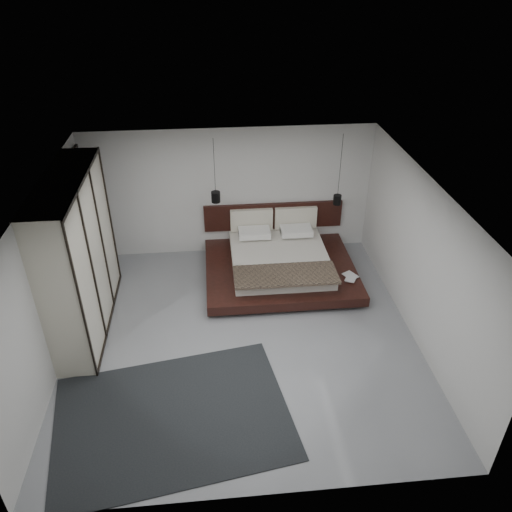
{
  "coord_description": "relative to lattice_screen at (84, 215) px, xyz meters",
  "views": [
    {
      "loc": [
        -0.4,
        -6.69,
        5.84
      ],
      "look_at": [
        0.37,
        1.2,
        0.91
      ],
      "focal_mm": 35.0,
      "sensor_mm": 36.0,
      "label": 1
    }
  ],
  "objects": [
    {
      "name": "ceiling",
      "position": [
        2.95,
        -2.45,
        1.5
      ],
      "size": [
        6.0,
        6.0,
        0.0
      ],
      "primitive_type": "plane",
      "rotation": [
        3.14,
        0.0,
        0.0
      ],
      "color": "white",
      "rests_on": "wall_back"
    },
    {
      "name": "pendant_right",
      "position": [
        5.11,
        -0.05,
        0.12
      ],
      "size": [
        0.17,
        0.17,
        1.49
      ],
      "color": "black",
      "rests_on": "ceiling"
    },
    {
      "name": "floor",
      "position": [
        2.95,
        -2.45,
        -1.3
      ],
      "size": [
        6.0,
        6.0,
        0.0
      ],
      "primitive_type": "plane",
      "color": "gray",
      "rests_on": "ground"
    },
    {
      "name": "wall_front",
      "position": [
        2.95,
        -5.45,
        0.1
      ],
      "size": [
        6.0,
        0.0,
        6.0
      ],
      "primitive_type": "plane",
      "rotation": [
        -1.57,
        0.0,
        0.0
      ],
      "color": "silver",
      "rests_on": "floor"
    },
    {
      "name": "wall_left",
      "position": [
        -0.05,
        -2.45,
        0.1
      ],
      "size": [
        0.0,
        6.0,
        6.0
      ],
      "primitive_type": "plane",
      "rotation": [
        1.57,
        0.0,
        1.57
      ],
      "color": "silver",
      "rests_on": "floor"
    },
    {
      "name": "book_lower",
      "position": [
        5.11,
        -1.24,
        -1.01
      ],
      "size": [
        0.33,
        0.36,
        0.03
      ],
      "primitive_type": "imported",
      "rotation": [
        0.0,
        0.0,
        0.51
      ],
      "color": "#99724C",
      "rests_on": "bed"
    },
    {
      "name": "lattice_screen",
      "position": [
        0.0,
        0.0,
        0.0
      ],
      "size": [
        0.05,
        0.9,
        2.6
      ],
      "primitive_type": "cube",
      "color": "black",
      "rests_on": "floor"
    },
    {
      "name": "book_upper",
      "position": [
        5.09,
        -1.27,
        -0.98
      ],
      "size": [
        0.3,
        0.33,
        0.02
      ],
      "primitive_type": "imported",
      "rotation": [
        0.0,
        0.0,
        -0.51
      ],
      "color": "#99724C",
      "rests_on": "book_lower"
    },
    {
      "name": "pendant_left",
      "position": [
        2.63,
        -0.05,
        0.3
      ],
      "size": [
        0.18,
        0.18,
        1.32
      ],
      "color": "black",
      "rests_on": "ceiling"
    },
    {
      "name": "wall_right",
      "position": [
        5.95,
        -2.45,
        0.1
      ],
      "size": [
        0.0,
        6.0,
        6.0
      ],
      "primitive_type": "plane",
      "rotation": [
        1.57,
        0.0,
        -1.57
      ],
      "color": "silver",
      "rests_on": "floor"
    },
    {
      "name": "rug",
      "position": [
        1.82,
        -4.12,
        -1.29
      ],
      "size": [
        3.69,
        2.9,
        0.01
      ],
      "primitive_type": "cube",
      "rotation": [
        0.0,
        0.0,
        0.16
      ],
      "color": "black",
      "rests_on": "floor"
    },
    {
      "name": "wall_back",
      "position": [
        2.95,
        0.55,
        0.1
      ],
      "size": [
        6.0,
        0.0,
        6.0
      ],
      "primitive_type": "plane",
      "rotation": [
        1.57,
        0.0,
        0.0
      ],
      "color": "silver",
      "rests_on": "floor"
    },
    {
      "name": "wardrobe",
      "position": [
        0.25,
        -1.76,
        0.1
      ],
      "size": [
        0.67,
        2.85,
        2.8
      ],
      "color": "beige",
      "rests_on": "floor"
    },
    {
      "name": "bed",
      "position": [
        3.87,
        -0.55,
        -1.0
      ],
      "size": [
        3.02,
        2.49,
        1.12
      ],
      "color": "black",
      "rests_on": "floor"
    }
  ]
}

